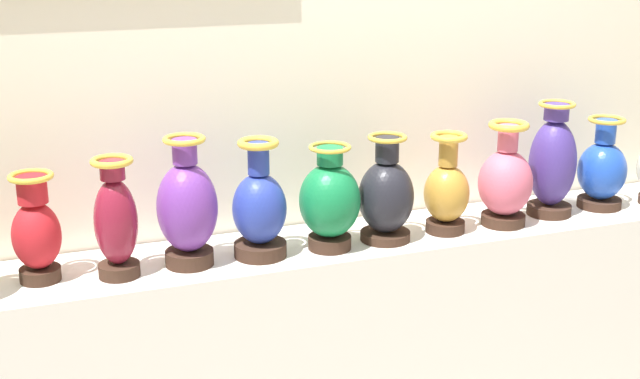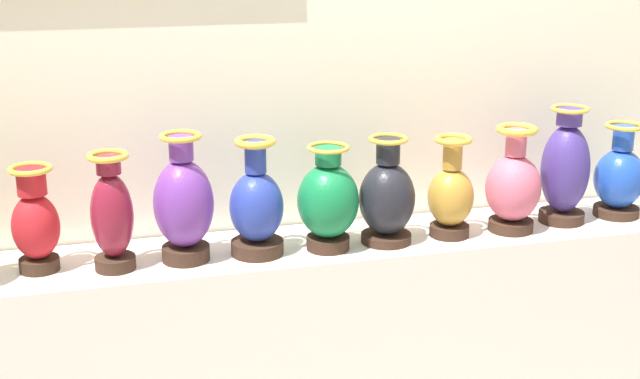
# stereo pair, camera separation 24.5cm
# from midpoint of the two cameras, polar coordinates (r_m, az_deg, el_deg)

# --- Properties ---
(display_shelf) EXTENTS (2.90, 0.37, 0.95)m
(display_shelf) POSITION_cam_midpoint_polar(r_m,az_deg,el_deg) (2.97, 2.42, -12.08)
(display_shelf) COLOR silver
(display_shelf) RESTS_ON ground_plane
(back_wall) EXTENTS (4.13, 0.14, 2.84)m
(back_wall) POSITION_cam_midpoint_polar(r_m,az_deg,el_deg) (2.86, 0.86, 7.34)
(back_wall) COLOR beige
(back_wall) RESTS_ON ground_plane
(vase_crimson) EXTENTS (0.13, 0.13, 0.31)m
(vase_crimson) POSITION_cam_midpoint_polar(r_m,az_deg,el_deg) (2.60, -15.29, -2.12)
(vase_crimson) COLOR #382319
(vase_crimson) RESTS_ON display_shelf
(vase_burgundy) EXTENTS (0.12, 0.12, 0.35)m
(vase_burgundy) POSITION_cam_midpoint_polar(r_m,az_deg,el_deg) (2.55, -10.58, -1.67)
(vase_burgundy) COLOR #382319
(vase_burgundy) RESTS_ON display_shelf
(vase_violet) EXTENTS (0.18, 0.18, 0.39)m
(vase_violet) POSITION_cam_midpoint_polar(r_m,az_deg,el_deg) (2.59, -6.09, -1.01)
(vase_violet) COLOR #382319
(vase_violet) RESTS_ON display_shelf
(vase_cobalt) EXTENTS (0.16, 0.16, 0.36)m
(vase_cobalt) POSITION_cam_midpoint_polar(r_m,az_deg,el_deg) (2.63, -1.45, -1.19)
(vase_cobalt) COLOR #382319
(vase_cobalt) RESTS_ON display_shelf
(vase_emerald) EXTENTS (0.19, 0.19, 0.33)m
(vase_emerald) POSITION_cam_midpoint_polar(r_m,az_deg,el_deg) (2.67, 3.15, -0.80)
(vase_emerald) COLOR #382319
(vase_emerald) RESTS_ON display_shelf
(vase_onyx) EXTENTS (0.17, 0.17, 0.34)m
(vase_onyx) POSITION_cam_midpoint_polar(r_m,az_deg,el_deg) (2.75, 6.89, -0.59)
(vase_onyx) COLOR #382319
(vase_onyx) RESTS_ON display_shelf
(vase_ochre) EXTENTS (0.15, 0.15, 0.33)m
(vase_ochre) POSITION_cam_midpoint_polar(r_m,az_deg,el_deg) (2.84, 10.87, -0.39)
(vase_ochre) COLOR #382319
(vase_ochre) RESTS_ON display_shelf
(vase_rose) EXTENTS (0.18, 0.18, 0.35)m
(vase_rose) POSITION_cam_midpoint_polar(r_m,az_deg,el_deg) (2.93, 14.69, 0.15)
(vase_rose) COLOR #382319
(vase_rose) RESTS_ON display_shelf
(vase_indigo) EXTENTS (0.16, 0.16, 0.39)m
(vase_indigo) POSITION_cam_midpoint_polar(r_m,az_deg,el_deg) (3.05, 17.73, 1.19)
(vase_indigo) COLOR #382319
(vase_indigo) RESTS_ON display_shelf
(vase_sapphire) EXTENTS (0.17, 0.17, 0.32)m
(vase_sapphire) POSITION_cam_midpoint_polar(r_m,az_deg,el_deg) (3.19, 20.81, 0.68)
(vase_sapphire) COLOR #382319
(vase_sapphire) RESTS_ON display_shelf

